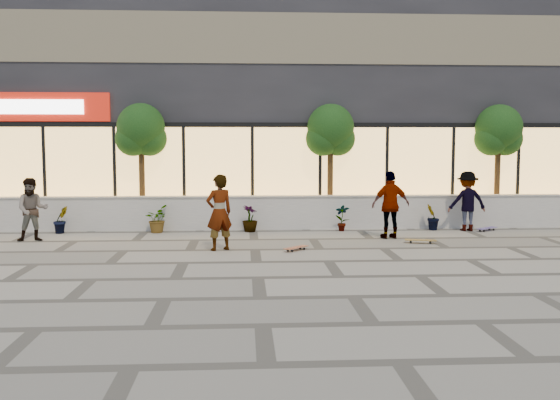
{
  "coord_description": "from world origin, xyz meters",
  "views": [
    {
      "loc": [
        -0.26,
        -12.21,
        2.68
      ],
      "look_at": [
        0.6,
        2.75,
        1.3
      ],
      "focal_mm": 40.0,
      "sensor_mm": 36.0,
      "label": 1
    }
  ],
  "objects": [
    {
      "name": "shrub_c",
      "position": [
        -2.9,
        6.45,
        0.41
      ],
      "size": [
        0.68,
        0.77,
        0.81
      ],
      "primitive_type": "imported",
      "rotation": [
        0.0,
        0.0,
        1.64
      ],
      "color": "#143D13",
      "rests_on": "ground"
    },
    {
      "name": "retail_building",
      "position": [
        -0.0,
        12.49,
        4.25
      ],
      "size": [
        24.0,
        9.17,
        8.5
      ],
      "color": "#232227",
      "rests_on": "ground"
    },
    {
      "name": "planter_wall",
      "position": [
        0.0,
        7.0,
        0.52
      ],
      "size": [
        22.0,
        0.42,
        1.04
      ],
      "color": "white",
      "rests_on": "ground"
    },
    {
      "name": "skateboard_right_far",
      "position": [
        7.11,
        6.2,
        0.08
      ],
      "size": [
        0.79,
        0.66,
        0.1
      ],
      "rotation": [
        0.0,
        0.0,
        0.63
      ],
      "color": "#615194",
      "rests_on": "ground"
    },
    {
      "name": "shrub_d",
      "position": [
        -0.1,
        6.45,
        0.41
      ],
      "size": [
        0.64,
        0.64,
        0.81
      ],
      "primitive_type": "imported",
      "rotation": [
        0.0,
        0.0,
        2.46
      ],
      "color": "#143D13",
      "rests_on": "ground"
    },
    {
      "name": "skater_right_far",
      "position": [
        6.51,
        6.3,
        0.91
      ],
      "size": [
        1.19,
        0.71,
        1.81
      ],
      "primitive_type": "imported",
      "rotation": [
        0.0,
        0.0,
        3.18
      ],
      "color": "#9B381C",
      "rests_on": "ground"
    },
    {
      "name": "skater_left",
      "position": [
        -6.03,
        4.97,
        0.86
      ],
      "size": [
        0.98,
        0.85,
        1.73
      ],
      "primitive_type": "imported",
      "rotation": [
        0.0,
        0.0,
        0.26
      ],
      "color": "tan",
      "rests_on": "ground"
    },
    {
      "name": "shrub_e",
      "position": [
        2.7,
        6.45,
        0.41
      ],
      "size": [
        0.46,
        0.35,
        0.81
      ],
      "primitive_type": "imported",
      "rotation": [
        0.0,
        0.0,
        3.28
      ],
      "color": "#143D13",
      "rests_on": "ground"
    },
    {
      "name": "skater_right_near",
      "position": [
        3.82,
        4.9,
        0.95
      ],
      "size": [
        1.18,
        0.66,
        1.89
      ],
      "primitive_type": "imported",
      "rotation": [
        0.0,
        0.0,
        3.33
      ],
      "color": "silver",
      "rests_on": "ground"
    },
    {
      "name": "shrub_b",
      "position": [
        -5.7,
        6.45,
        0.41
      ],
      "size": [
        0.57,
        0.57,
        0.81
      ],
      "primitive_type": "imported",
      "rotation": [
        0.0,
        0.0,
        0.82
      ],
      "color": "#143D13",
      "rests_on": "ground"
    },
    {
      "name": "ground",
      "position": [
        0.0,
        0.0,
        0.0
      ],
      "size": [
        80.0,
        80.0,
        0.0
      ],
      "primitive_type": "plane",
      "color": "#A09A8B",
      "rests_on": "ground"
    },
    {
      "name": "tree_mideast",
      "position": [
        2.5,
        7.7,
        2.99
      ],
      "size": [
        1.6,
        1.5,
        3.92
      ],
      "color": "#432D17",
      "rests_on": "ground"
    },
    {
      "name": "shrub_f",
      "position": [
        5.5,
        6.45,
        0.41
      ],
      "size": [
        0.55,
        0.57,
        0.81
      ],
      "primitive_type": "imported",
      "rotation": [
        0.0,
        0.0,
        4.1
      ],
      "color": "#143D13",
      "rests_on": "ground"
    },
    {
      "name": "tree_midwest",
      "position": [
        -3.5,
        7.7,
        2.99
      ],
      "size": [
        1.6,
        1.5,
        3.92
      ],
      "color": "#432D17",
      "rests_on": "ground"
    },
    {
      "name": "skateboard_center",
      "position": [
        1.02,
        3.08,
        0.08
      ],
      "size": [
        0.68,
        0.68,
        0.09
      ],
      "rotation": [
        0.0,
        0.0,
        0.78
      ],
      "color": "#9D5033",
      "rests_on": "ground"
    },
    {
      "name": "skateboard_right_near",
      "position": [
        4.43,
        4.0,
        0.08
      ],
      "size": [
        0.86,
        0.41,
        0.1
      ],
      "rotation": [
        0.0,
        0.0,
        -0.25
      ],
      "color": "olive",
      "rests_on": "ground"
    },
    {
      "name": "skater_center",
      "position": [
        -0.89,
        3.24,
        0.95
      ],
      "size": [
        0.82,
        0.72,
        1.9
      ],
      "primitive_type": "imported",
      "rotation": [
        0.0,
        0.0,
        3.61
      ],
      "color": "white",
      "rests_on": "ground"
    },
    {
      "name": "tree_east",
      "position": [
        8.0,
        7.7,
        2.99
      ],
      "size": [
        1.6,
        1.5,
        3.92
      ],
      "color": "#432D17",
      "rests_on": "ground"
    }
  ]
}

